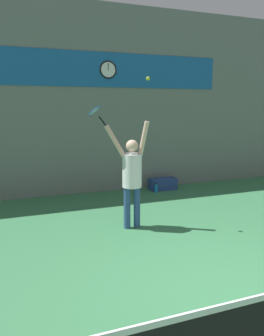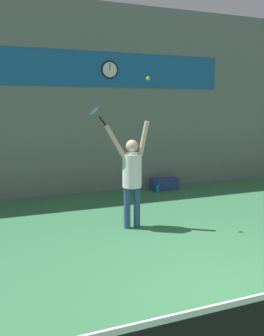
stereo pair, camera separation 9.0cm
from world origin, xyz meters
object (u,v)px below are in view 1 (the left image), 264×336
Objects in this scene: water_bottle at (156,188)px; tennis_ball at (148,79)px; tennis_racket at (95,112)px; scoreboard_clock at (108,70)px; equipment_bag at (163,184)px; tennis_player at (132,173)px.

tennis_ball is at bearing -118.52° from water_bottle.
tennis_ball reaches higher than tennis_racket.
tennis_ball is at bearing -23.40° from tennis_racket.
equipment_bag is at bearing -14.18° from scoreboard_clock.
tennis_player is 2.69× the size of equipment_bag.
tennis_player is 3.27m from equipment_bag.
tennis_ball reaches higher than tennis_player.
tennis_player is 29.36× the size of tennis_ball.
scoreboard_clock is at bearing 82.04° from tennis_player.
tennis_racket is 5.46× the size of tennis_ball.
equipment_bag is at bearing 36.78° from water_bottle.
water_bottle is (1.16, -0.61, -3.19)m from scoreboard_clock.
tennis_racket is at bearing -138.12° from water_bottle.
tennis_racket is (-0.62, 0.31, 1.16)m from tennis_player.
scoreboard_clock is 2.96m from tennis_racket.
tennis_player is (-0.40, -2.88, -2.22)m from scoreboard_clock.
water_bottle is at bearing -143.22° from equipment_bag.
tennis_racket is 0.50× the size of equipment_bag.
scoreboard_clock is 1.21× the size of tennis_racket.
tennis_racket is at bearing 153.08° from tennis_player.
tennis_racket is at bearing -111.64° from scoreboard_clock.
tennis_player is at bearing -26.92° from tennis_racket.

